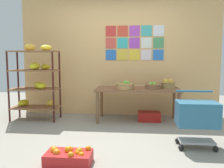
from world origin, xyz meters
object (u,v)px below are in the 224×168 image
fruit_basket_centre (125,85)px  shopping_cart (197,116)px  fruit_basket_back_right (153,86)px  fruit_basket_back_left (168,84)px  banana_shelf_unit (36,79)px  display_table (137,92)px  orange_crate_foreground (69,157)px  produce_crate_under_table (149,116)px

fruit_basket_centre → shopping_cart: fruit_basket_centre is taller
fruit_basket_centre → fruit_basket_back_right: 0.56m
fruit_basket_back_right → fruit_basket_back_left: size_ratio=1.15×
banana_shelf_unit → fruit_basket_centre: bearing=-1.3°
fruit_basket_back_left → shopping_cart: 1.49m
display_table → fruit_basket_back_right: 0.33m
orange_crate_foreground → shopping_cart: bearing=22.7°
produce_crate_under_table → orange_crate_foreground: 2.32m
fruit_basket_back_right → fruit_basket_back_left: fruit_basket_back_left is taller
fruit_basket_back_right → shopping_cart: 1.44m
display_table → fruit_basket_back_right: size_ratio=4.97×
display_table → orange_crate_foreground: size_ratio=3.02×
banana_shelf_unit → orange_crate_foreground: (1.21, -1.94, -0.76)m
orange_crate_foreground → display_table: bearing=67.8°
fruit_basket_centre → produce_crate_under_table: 0.82m
orange_crate_foreground → fruit_basket_centre: bearing=72.7°
fruit_basket_back_left → orange_crate_foreground: bearing=-124.0°
produce_crate_under_table → shopping_cart: size_ratio=0.56×
fruit_basket_centre → orange_crate_foreground: 2.09m
fruit_basket_back_left → orange_crate_foreground: size_ratio=0.53×
fruit_basket_centre → fruit_basket_back_left: fruit_basket_back_left is taller
display_table → shopping_cart: bearing=-58.7°
fruit_basket_back_left → produce_crate_under_table: 0.76m
fruit_basket_back_left → produce_crate_under_table: bearing=-168.0°
display_table → fruit_basket_back_left: bearing=9.0°
banana_shelf_unit → fruit_basket_back_left: (2.66, 0.20, -0.10)m
fruit_basket_centre → shopping_cart: (1.06, -1.20, -0.28)m
fruit_basket_back_right → shopping_cart: size_ratio=0.42×
fruit_basket_back_left → orange_crate_foreground: 2.66m
display_table → fruit_basket_back_right: fruit_basket_back_right is taller
banana_shelf_unit → produce_crate_under_table: bearing=3.1°
display_table → orange_crate_foreground: 2.26m
fruit_basket_back_right → produce_crate_under_table: 0.63m
fruit_basket_back_right → produce_crate_under_table: fruit_basket_back_right is taller
produce_crate_under_table → shopping_cart: 1.53m
banana_shelf_unit → orange_crate_foreground: banana_shelf_unit is taller
produce_crate_under_table → fruit_basket_back_right: bearing=-37.8°
fruit_basket_back_right → orange_crate_foreground: (-1.13, -2.01, -0.63)m
fruit_basket_centre → produce_crate_under_table: fruit_basket_centre is taller
banana_shelf_unit → fruit_basket_centre: size_ratio=4.17×
fruit_basket_back_left → orange_crate_foreground: (-1.44, -2.14, -0.66)m
fruit_basket_centre → produce_crate_under_table: (0.48, 0.16, -0.64)m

